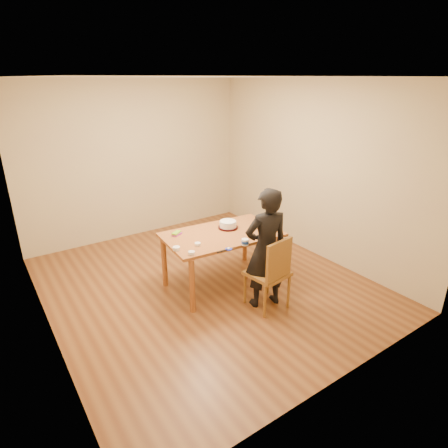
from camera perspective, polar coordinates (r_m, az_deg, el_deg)
room_shell at (r=5.07m, az=-5.18°, el=5.98°), size 4.00×4.50×2.70m
dining_table at (r=5.01m, az=-0.32°, el=-1.64°), size 1.60×1.03×0.04m
dining_chair at (r=4.67m, az=6.62°, el=-7.47°), size 0.51×0.51×0.04m
cake_plate at (r=5.18m, az=0.61°, el=-0.51°), size 0.27×0.27×0.02m
cake at (r=5.16m, az=0.61°, el=-0.03°), size 0.23×0.23×0.07m
frosting_dome at (r=5.14m, az=0.61°, el=0.49°), size 0.23×0.23×0.03m
frosting_tub at (r=4.66m, az=3.24°, el=-2.75°), size 0.09×0.09×0.08m
frosting_lid at (r=4.55m, az=0.71°, el=-3.84°), size 0.08×0.08×0.01m
frosting_dollop at (r=4.54m, az=0.71°, el=-3.69°), size 0.04×0.04×0.02m
ramekin_green at (r=4.43m, az=-4.97°, el=-4.41°), size 0.08×0.08×0.04m
ramekin_yellow at (r=4.65m, az=-4.04°, el=-3.08°), size 0.07×0.07×0.04m
ramekin_multi at (r=4.56m, az=-7.27°, el=-3.71°), size 0.09×0.09×0.04m
candy_box_pink at (r=4.99m, az=-7.18°, el=-1.56°), size 0.16×0.12×0.02m
candy_box_green at (r=4.98m, az=-7.27°, el=-1.33°), size 0.16×0.13×0.02m
spatula at (r=4.50m, az=-0.19°, el=-4.13°), size 0.16×0.02×0.01m
person at (r=4.55m, az=6.42°, el=-3.78°), size 0.62×0.48×1.53m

